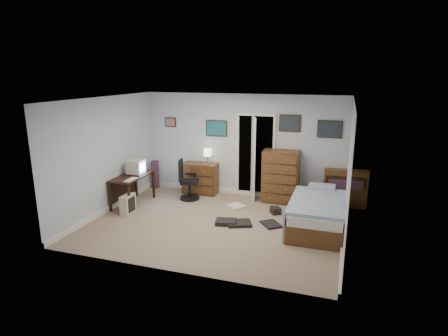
# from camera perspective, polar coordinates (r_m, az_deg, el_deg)

# --- Properties ---
(floor) EXTENTS (5.00, 4.00, 0.02)m
(floor) POSITION_cam_1_polar(r_m,az_deg,el_deg) (7.72, -1.36, -8.48)
(floor) COLOR tan
(floor) RESTS_ON ground
(computer_desk) EXTENTS (0.57, 1.21, 0.69)m
(computer_desk) POSITION_cam_1_polar(r_m,az_deg,el_deg) (8.93, -14.24, -2.06)
(computer_desk) COLOR black
(computer_desk) RESTS_ON floor
(crt_monitor) EXTENTS (0.36, 0.34, 0.33)m
(crt_monitor) POSITION_cam_1_polar(r_m,az_deg,el_deg) (8.91, -13.29, 0.16)
(crt_monitor) COLOR beige
(crt_monitor) RESTS_ON computer_desk
(keyboard) EXTENTS (0.14, 0.37, 0.02)m
(keyboard) POSITION_cam_1_polar(r_m,az_deg,el_deg) (8.46, -14.05, -1.75)
(keyboard) COLOR beige
(keyboard) RESTS_ON computer_desk
(pc_tower) EXTENTS (0.20, 0.39, 0.41)m
(pc_tower) POSITION_cam_1_polar(r_m,az_deg,el_deg) (8.44, -14.44, -5.34)
(pc_tower) COLOR beige
(pc_tower) RESTS_ON floor
(office_chair) EXTENTS (0.58, 0.58, 0.98)m
(office_chair) POSITION_cam_1_polar(r_m,az_deg,el_deg) (9.06, -5.64, -2.46)
(office_chair) COLOR black
(office_chair) RESTS_ON floor
(media_stack) EXTENTS (0.15, 0.15, 0.73)m
(media_stack) POSITION_cam_1_polar(r_m,az_deg,el_deg) (10.07, -10.44, -0.97)
(media_stack) COLOR maroon
(media_stack) RESTS_ON floor
(low_dresser) EXTENTS (0.89, 0.47, 0.78)m
(low_dresser) POSITION_cam_1_polar(r_m,az_deg,el_deg) (9.50, -3.62, -1.54)
(low_dresser) COLOR brown
(low_dresser) RESTS_ON floor
(table_lamp) EXTENTS (0.20, 0.20, 0.38)m
(table_lamp) POSITION_cam_1_polar(r_m,az_deg,el_deg) (9.27, -2.53, 2.31)
(table_lamp) COLOR gold
(table_lamp) RESTS_ON low_dresser
(doorway) EXTENTS (0.96, 1.12, 2.05)m
(doorway) POSITION_cam_1_polar(r_m,az_deg,el_deg) (9.42, 5.21, 2.13)
(doorway) COLOR black
(doorway) RESTS_ON floor
(tall_dresser) EXTENTS (0.85, 0.52, 1.24)m
(tall_dresser) POSITION_cam_1_polar(r_m,az_deg,el_deg) (8.89, 8.63, -1.27)
(tall_dresser) COLOR brown
(tall_dresser) RESTS_ON floor
(headboard_bookcase) EXTENTS (0.97, 0.30, 0.86)m
(headboard_bookcase) POSITION_cam_1_polar(r_m,az_deg,el_deg) (8.94, 17.99, -2.83)
(headboard_bookcase) COLOR brown
(headboard_bookcase) RESTS_ON floor
(bed) EXTENTS (1.08, 1.99, 0.65)m
(bed) POSITION_cam_1_polar(r_m,az_deg,el_deg) (7.65, 14.04, -6.59)
(bed) COLOR brown
(bed) RESTS_ON floor
(wall_posters) EXTENTS (4.38, 0.04, 0.60)m
(wall_posters) POSITION_cam_1_polar(r_m,az_deg,el_deg) (8.96, 6.28, 6.32)
(wall_posters) COLOR #331E11
(wall_posters) RESTS_ON floor
(floor_clutter) EXTENTS (1.44, 1.44, 0.15)m
(floor_clutter) POSITION_cam_1_polar(r_m,az_deg,el_deg) (7.88, 3.31, -7.63)
(floor_clutter) COLOR silver
(floor_clutter) RESTS_ON floor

